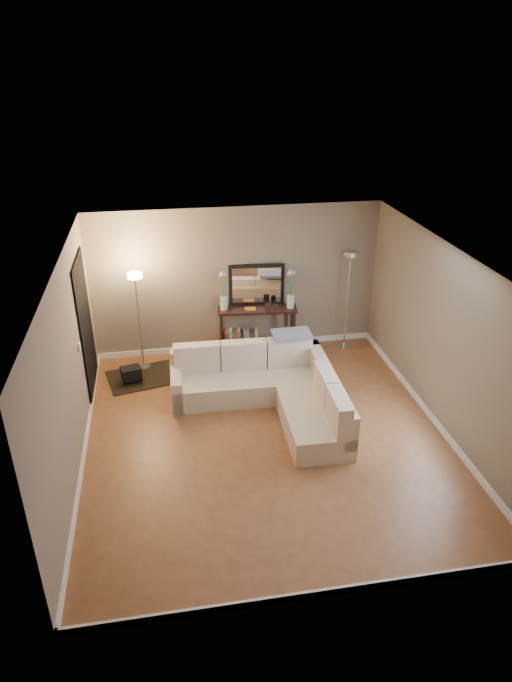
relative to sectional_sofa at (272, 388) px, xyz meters
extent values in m
cube|color=brown|center=(-0.23, -0.75, -0.32)|extent=(5.00, 5.50, 0.01)
cube|color=white|center=(-0.23, -0.75, 2.29)|extent=(5.00, 5.50, 0.01)
cube|color=#7A6E5E|center=(-0.23, 2.01, 0.99)|extent=(5.00, 0.02, 2.60)
cube|color=#7A6E5E|center=(-0.23, -3.51, 0.99)|extent=(5.00, 0.02, 2.60)
cube|color=#7A6E5E|center=(-2.74, -0.75, 0.99)|extent=(0.02, 5.50, 2.60)
cube|color=#7A6E5E|center=(2.28, -0.75, 0.99)|extent=(0.02, 5.50, 2.60)
cube|color=white|center=(-0.23, 1.99, -0.26)|extent=(5.00, 0.03, 0.10)
cube|color=white|center=(-0.23, -3.48, -0.26)|extent=(5.00, 0.03, 0.10)
cube|color=white|center=(-2.72, -0.75, -0.26)|extent=(0.03, 5.50, 0.10)
cube|color=white|center=(2.25, -0.75, -0.26)|extent=(0.03, 5.50, 0.10)
cube|color=black|center=(-2.71, 0.95, 0.79)|extent=(0.02, 1.20, 2.20)
cube|color=white|center=(-2.71, 0.10, 0.89)|extent=(0.02, 0.08, 0.12)
cube|color=beige|center=(-0.30, 0.36, -0.13)|extent=(2.40, 0.88, 0.37)
cube|color=beige|center=(-0.29, 0.68, 0.13)|extent=(2.38, 0.24, 0.51)
cube|color=beige|center=(-1.42, 0.38, -0.06)|extent=(0.18, 0.83, 0.51)
cube|color=beige|center=(0.45, -0.80, -0.13)|extent=(0.86, 1.48, 0.37)
cube|color=beige|center=(0.78, -0.40, 0.13)|extent=(0.24, 2.29, 0.51)
cube|color=beige|center=(-1.07, 0.60, 0.29)|extent=(0.72, 0.22, 0.48)
cube|color=beige|center=(-0.34, 0.58, 0.29)|extent=(0.72, 0.22, 0.48)
cube|color=beige|center=(0.39, 0.56, 0.29)|extent=(0.72, 0.22, 0.48)
cube|color=beige|center=(0.67, -0.54, 0.29)|extent=(0.22, 0.66, 0.48)
cube|color=beige|center=(0.66, -1.22, 0.29)|extent=(0.22, 0.66, 0.48)
cube|color=slate|center=(0.43, 0.56, 0.60)|extent=(0.61, 0.37, 0.08)
cube|color=black|center=(0.09, 1.79, 0.52)|extent=(1.41, 0.51, 0.04)
cube|color=black|center=(-0.56, 1.71, 0.09)|extent=(0.05, 0.05, 0.81)
cube|color=black|center=(-0.52, 2.00, 0.09)|extent=(0.05, 0.05, 0.81)
cube|color=black|center=(0.71, 1.57, 0.09)|extent=(0.05, 0.05, 0.81)
cube|color=black|center=(0.74, 1.87, 0.09)|extent=(0.05, 0.05, 0.81)
cube|color=black|center=(0.09, 1.79, -0.12)|extent=(1.32, 0.47, 0.03)
cube|color=#BF3333|center=(-0.47, 1.85, 0.00)|extent=(0.05, 0.17, 0.20)
cube|color=#3359A5|center=(-0.43, 1.84, 0.01)|extent=(0.06, 0.17, 0.22)
cube|color=gold|center=(-0.38, 1.84, 0.02)|extent=(0.06, 0.17, 0.24)
cube|color=#3F7F4C|center=(-0.32, 1.83, 0.00)|extent=(0.07, 0.17, 0.20)
cube|color=#994C99|center=(-0.27, 1.83, 0.01)|extent=(0.05, 0.17, 0.22)
cube|color=orange|center=(-0.23, 1.82, 0.02)|extent=(0.06, 0.17, 0.24)
cube|color=#262626|center=(-0.18, 1.82, 0.00)|extent=(0.06, 0.17, 0.20)
cube|color=#4C99B2|center=(-0.12, 1.81, 0.01)|extent=(0.07, 0.17, 0.22)
cube|color=#B2A58C|center=(-0.08, 1.80, 0.02)|extent=(0.05, 0.17, 0.24)
cube|color=brown|center=(-0.03, 1.80, 0.00)|extent=(0.06, 0.17, 0.20)
cube|color=navy|center=(0.02, 1.80, 0.01)|extent=(0.06, 0.17, 0.22)
cube|color=gold|center=(0.07, 1.79, 0.02)|extent=(0.07, 0.17, 0.24)
cube|color=black|center=(0.11, 1.97, 0.91)|extent=(0.97, 0.14, 0.76)
cube|color=white|center=(0.11, 1.94, 0.91)|extent=(0.84, 0.10, 0.64)
cube|color=#C37222|center=(-0.04, 1.77, 0.54)|extent=(0.20, 0.15, 0.04)
cube|color=black|center=(0.28, 1.71, 0.59)|extent=(0.11, 0.03, 0.14)
cube|color=black|center=(0.40, 1.70, 0.57)|extent=(0.09, 0.03, 0.12)
cylinder|color=silver|center=(-0.49, 1.85, 0.64)|extent=(0.14, 0.14, 0.25)
cylinder|color=#38722D|center=(-0.51, 1.85, 0.94)|extent=(0.10, 0.02, 0.44)
sphere|color=#E5598C|center=(-0.53, 1.85, 1.16)|extent=(0.08, 0.08, 0.07)
cylinder|color=#38722D|center=(-0.50, 1.85, 0.95)|extent=(0.06, 0.01, 0.46)
sphere|color=white|center=(-0.51, 1.85, 1.18)|extent=(0.08, 0.08, 0.07)
cylinder|color=#38722D|center=(-0.49, 1.85, 0.96)|extent=(0.01, 0.01, 0.49)
sphere|color=#598CE5|center=(-0.49, 1.85, 1.21)|extent=(0.08, 0.08, 0.07)
cylinder|color=#38722D|center=(-0.48, 1.85, 0.94)|extent=(0.06, 0.01, 0.44)
sphere|color=#E58C4C|center=(-0.47, 1.85, 1.16)|extent=(0.08, 0.08, 0.07)
cylinder|color=#38722D|center=(-0.47, 1.85, 0.95)|extent=(0.11, 0.02, 0.46)
sphere|color=#D866B2|center=(-0.45, 1.84, 1.18)|extent=(0.08, 0.08, 0.07)
cylinder|color=silver|center=(0.67, 1.73, 0.64)|extent=(0.14, 0.14, 0.25)
cylinder|color=#38722D|center=(0.65, 1.73, 0.94)|extent=(0.10, 0.02, 0.44)
sphere|color=#E5598C|center=(0.63, 1.73, 1.16)|extent=(0.08, 0.08, 0.07)
cylinder|color=#38722D|center=(0.66, 1.73, 0.95)|extent=(0.06, 0.01, 0.46)
sphere|color=white|center=(0.65, 1.73, 1.18)|extent=(0.08, 0.08, 0.07)
cylinder|color=#38722D|center=(0.67, 1.73, 0.96)|extent=(0.01, 0.01, 0.49)
sphere|color=#598CE5|center=(0.67, 1.73, 1.21)|extent=(0.08, 0.08, 0.07)
cylinder|color=#38722D|center=(0.68, 1.73, 0.94)|extent=(0.06, 0.01, 0.44)
sphere|color=#E58C4C|center=(0.69, 1.72, 1.16)|extent=(0.08, 0.08, 0.07)
cylinder|color=#38722D|center=(0.69, 1.72, 0.95)|extent=(0.11, 0.02, 0.46)
sphere|color=#D866B2|center=(0.71, 1.72, 1.18)|extent=(0.08, 0.08, 0.07)
cylinder|color=silver|center=(-1.94, 1.53, -0.30)|extent=(0.27, 0.27, 0.03)
cylinder|color=silver|center=(-1.94, 1.53, 0.52)|extent=(0.03, 0.03, 1.63)
cylinder|color=#FFBF72|center=(-1.94, 1.53, 1.37)|extent=(0.29, 0.29, 0.07)
cylinder|color=silver|center=(1.69, 1.68, -0.30)|extent=(0.25, 0.25, 0.03)
cylinder|color=silver|center=(1.69, 1.68, 0.58)|extent=(0.03, 0.03, 1.75)
cylinder|color=silver|center=(1.69, 1.68, 1.49)|extent=(0.27, 0.27, 0.08)
cube|color=black|center=(-1.95, 1.19, -0.30)|extent=(1.28, 1.07, 0.01)
cube|color=black|center=(-2.13, 1.05, -0.13)|extent=(0.36, 0.29, 0.21)
camera|label=1|loc=(-1.49, -7.22, 4.52)|focal=30.00mm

